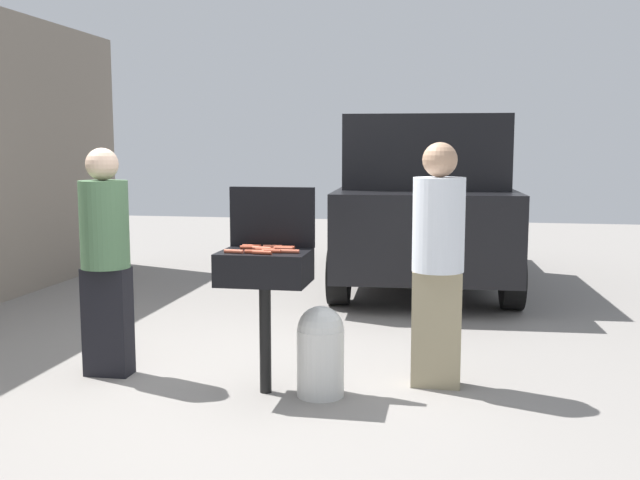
% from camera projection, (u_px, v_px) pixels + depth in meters
% --- Properties ---
extents(ground_plane, '(24.00, 24.00, 0.00)m').
position_uv_depth(ground_plane, '(230.00, 384.00, 5.22)').
color(ground_plane, gray).
extents(bbq_grill, '(0.60, 0.44, 0.98)m').
position_uv_depth(bbq_grill, '(265.00, 273.00, 4.95)').
color(bbq_grill, black).
rests_on(bbq_grill, ground).
extents(grill_lid_open, '(0.60, 0.05, 0.42)m').
position_uv_depth(grill_lid_open, '(272.00, 217.00, 5.12)').
color(grill_lid_open, black).
rests_on(grill_lid_open, bbq_grill).
extents(hot_dog_0, '(0.13, 0.03, 0.03)m').
position_uv_depth(hot_dog_0, '(265.00, 250.00, 4.91)').
color(hot_dog_0, '#AD4228').
rests_on(hot_dog_0, bbq_grill).
extents(hot_dog_1, '(0.13, 0.03, 0.03)m').
position_uv_depth(hot_dog_1, '(289.00, 251.00, 4.83)').
color(hot_dog_1, '#C6593D').
rests_on(hot_dog_1, bbq_grill).
extents(hot_dog_2, '(0.13, 0.03, 0.03)m').
position_uv_depth(hot_dog_2, '(252.00, 246.00, 5.08)').
color(hot_dog_2, '#AD4228').
rests_on(hot_dog_2, bbq_grill).
extents(hot_dog_3, '(0.13, 0.03, 0.03)m').
position_uv_depth(hot_dog_3, '(283.00, 249.00, 4.96)').
color(hot_dog_3, '#B74C33').
rests_on(hot_dog_3, bbq_grill).
extents(hot_dog_4, '(0.13, 0.03, 0.03)m').
position_uv_depth(hot_dog_4, '(254.00, 252.00, 4.82)').
color(hot_dog_4, '#AD4228').
rests_on(hot_dog_4, bbq_grill).
extents(hot_dog_5, '(0.13, 0.04, 0.03)m').
position_uv_depth(hot_dog_5, '(285.00, 248.00, 5.01)').
color(hot_dog_5, '#AD4228').
rests_on(hot_dog_5, bbq_grill).
extents(hot_dog_6, '(0.13, 0.04, 0.03)m').
position_uv_depth(hot_dog_6, '(262.00, 248.00, 4.97)').
color(hot_dog_6, '#C6593D').
rests_on(hot_dog_6, bbq_grill).
extents(hot_dog_7, '(0.13, 0.04, 0.03)m').
position_uv_depth(hot_dog_7, '(272.00, 247.00, 5.05)').
color(hot_dog_7, '#C6593D').
rests_on(hot_dog_7, bbq_grill).
extents(hot_dog_8, '(0.13, 0.03, 0.03)m').
position_uv_depth(hot_dog_8, '(250.00, 247.00, 5.02)').
color(hot_dog_8, '#AD4228').
rests_on(hot_dog_8, bbq_grill).
extents(hot_dog_9, '(0.13, 0.04, 0.03)m').
position_uv_depth(hot_dog_9, '(262.00, 253.00, 4.77)').
color(hot_dog_9, '#AD4228').
rests_on(hot_dog_9, bbq_grill).
extents(hot_dog_10, '(0.13, 0.04, 0.03)m').
position_uv_depth(hot_dog_10, '(234.00, 251.00, 4.83)').
color(hot_dog_10, '#C6593D').
rests_on(hot_dog_10, bbq_grill).
extents(hot_dog_11, '(0.13, 0.04, 0.03)m').
position_uv_depth(hot_dog_11, '(271.00, 251.00, 4.84)').
color(hot_dog_11, '#AD4228').
rests_on(hot_dog_11, bbq_grill).
extents(propane_tank, '(0.32, 0.32, 0.62)m').
position_uv_depth(propane_tank, '(321.00, 349.00, 4.94)').
color(propane_tank, silver).
rests_on(propane_tank, ground).
extents(person_left, '(0.35, 0.35, 1.67)m').
position_uv_depth(person_left, '(105.00, 254.00, 5.33)').
color(person_left, black).
rests_on(person_left, ground).
extents(person_right, '(0.36, 0.36, 1.71)m').
position_uv_depth(person_right, '(438.00, 256.00, 5.08)').
color(person_right, gray).
rests_on(person_right, ground).
extents(parked_minivan, '(2.22, 4.49, 2.02)m').
position_uv_depth(parked_minivan, '(424.00, 200.00, 9.08)').
color(parked_minivan, black).
rests_on(parked_minivan, ground).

